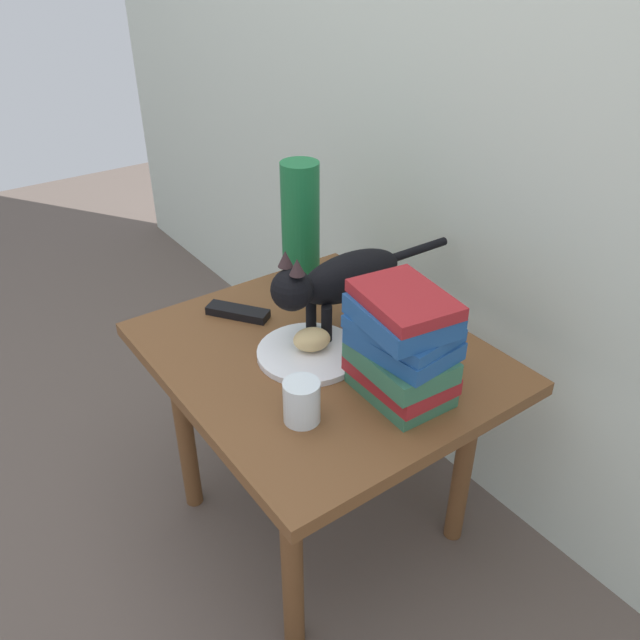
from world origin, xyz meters
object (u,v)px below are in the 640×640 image
object	(u,v)px
side_table	(320,377)
book_stack	(402,346)
green_vase	(301,228)
tv_remote	(238,312)
cat	(339,280)
candle_jar	(302,403)
plate	(308,352)
bread_roll	(311,338)

from	to	relation	value
side_table	book_stack	size ratio (longest dim) A/B	3.22
green_vase	tv_remote	world-z (taller)	green_vase
cat	book_stack	size ratio (longest dim) A/B	2.09
book_stack	candle_jar	bearing A→B (deg)	-104.07
plate	book_stack	world-z (taller)	book_stack
plate	candle_jar	world-z (taller)	candle_jar
book_stack	candle_jar	distance (m)	0.22
bread_roll	tv_remote	world-z (taller)	bread_roll
green_vase	plate	bearing A→B (deg)	-31.64
plate	green_vase	world-z (taller)	green_vase
side_table	plate	bearing A→B (deg)	-96.70
side_table	candle_jar	distance (m)	0.25
bread_roll	green_vase	size ratio (longest dim) A/B	0.25
cat	candle_jar	distance (m)	0.33
bread_roll	book_stack	size ratio (longest dim) A/B	0.35
green_vase	tv_remote	size ratio (longest dim) A/B	2.18
bread_roll	cat	xyz separation A→B (m)	(-0.03, 0.10, 0.09)
side_table	green_vase	xyz separation A→B (m)	(-0.26, 0.13, 0.23)
cat	book_stack	distance (m)	0.26
candle_jar	tv_remote	bearing A→B (deg)	167.58
tv_remote	green_vase	bearing A→B (deg)	62.85
book_stack	tv_remote	distance (m)	0.47
cat	book_stack	xyz separation A→B (m)	(0.25, -0.04, -0.02)
cat	bread_roll	bearing A→B (deg)	-71.13
side_table	cat	distance (m)	0.22
green_vase	candle_jar	distance (m)	0.53
side_table	cat	xyz separation A→B (m)	(-0.04, 0.08, 0.20)
plate	candle_jar	xyz separation A→B (m)	(0.17, -0.13, 0.03)
plate	bread_roll	world-z (taller)	bread_roll
bread_roll	candle_jar	xyz separation A→B (m)	(0.17, -0.14, -0.00)
side_table	green_vase	distance (m)	0.37
cat	candle_jar	bearing A→B (deg)	-49.84
side_table	bread_roll	size ratio (longest dim) A/B	9.24
bread_roll	tv_remote	distance (m)	0.24
book_stack	green_vase	size ratio (longest dim) A/B	0.70
bread_roll	green_vase	bearing A→B (deg)	149.42
plate	candle_jar	bearing A→B (deg)	-38.07
cat	book_stack	bearing A→B (deg)	-9.71
green_vase	cat	bearing A→B (deg)	-12.61
bread_roll	book_stack	world-z (taller)	book_stack
candle_jar	cat	bearing A→B (deg)	130.16
side_table	candle_jar	bearing A→B (deg)	-44.32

